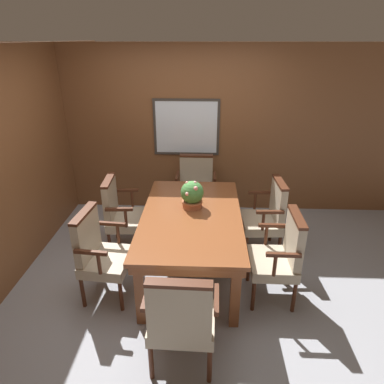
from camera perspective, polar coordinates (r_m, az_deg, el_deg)
ground_plane at (r=4.06m, az=-2.30°, el=-13.62°), size 14.00×14.00×0.00m
wall_back at (r=5.14m, az=-0.92°, el=10.03°), size 7.20×0.08×2.45m
wall_left at (r=4.03m, az=-29.35°, el=2.73°), size 0.06×7.20×2.45m
dining_table at (r=3.79m, az=-0.10°, el=-4.96°), size 1.09×1.87×0.73m
chair_right_near at (r=3.59m, az=14.55°, el=-9.94°), size 0.46×0.57×0.96m
chair_head_far at (r=4.99m, az=0.67°, el=1.03°), size 0.57×0.46×0.96m
chair_left_far at (r=4.35m, az=-11.80°, el=-3.23°), size 0.49×0.59×0.96m
chair_left_near at (r=3.64m, az=-15.16°, el=-9.50°), size 0.50×0.60×0.96m
chair_right_far at (r=4.30m, az=12.45°, el=-3.64°), size 0.49×0.59×0.96m
chair_head_near at (r=2.81m, az=-1.82°, el=-20.27°), size 0.58×0.47×0.96m
potted_plant at (r=3.84m, az=0.03°, el=-0.44°), size 0.26×0.27×0.32m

